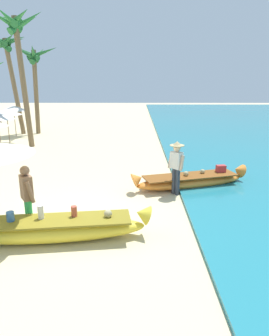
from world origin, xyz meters
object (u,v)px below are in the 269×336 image
object	(u,v)px
boat_orange_midground	(190,180)
palm_tree_tall_inland	(18,36)
palm_tree_leaning_seaward	(7,52)
person_tourist_customer	(27,195)
boat_yellow_foreground	(51,229)
person_vendor_hatted	(176,164)
palm_tree_far_behind	(35,64)

from	to	relation	value
boat_orange_midground	palm_tree_tall_inland	world-z (taller)	palm_tree_tall_inland
palm_tree_leaning_seaward	palm_tree_tall_inland	bearing A→B (deg)	-61.90
boat_orange_midground	person_tourist_customer	distance (m)	5.36
boat_yellow_foreground	palm_tree_tall_inland	xyz separation A→B (m)	(-3.90, 10.09, 5.20)
boat_yellow_foreground	palm_tree_leaning_seaward	xyz separation A→B (m)	(-6.05, 14.13, 4.78)
boat_orange_midground	palm_tree_tall_inland	xyz separation A→B (m)	(-7.59, 6.52, 5.24)
person_vendor_hatted	person_tourist_customer	bearing A→B (deg)	-146.72
boat_orange_midground	palm_tree_far_behind	bearing A→B (deg)	127.37
boat_yellow_foreground	person_tourist_customer	xyz separation A→B (m)	(-0.64, 0.49, 0.62)
boat_yellow_foreground	boat_orange_midground	size ratio (longest dim) A/B	1.13
boat_orange_midground	palm_tree_leaning_seaward	bearing A→B (deg)	132.71
boat_orange_midground	person_tourist_customer	xyz separation A→B (m)	(-4.33, -3.08, 0.65)
boat_orange_midground	person_vendor_hatted	size ratio (longest dim) A/B	2.38
boat_yellow_foreground	boat_orange_midground	xyz separation A→B (m)	(3.69, 3.57, -0.04)
boat_orange_midground	person_tourist_customer	bearing A→B (deg)	-144.54
boat_yellow_foreground	palm_tree_far_behind	distance (m)	15.46
palm_tree_leaning_seaward	palm_tree_far_behind	size ratio (longest dim) A/B	1.12
boat_yellow_foreground	person_tourist_customer	distance (m)	1.01
boat_yellow_foreground	palm_tree_far_behind	xyz separation A→B (m)	(-4.45, 14.23, 4.09)
boat_yellow_foreground	palm_tree_tall_inland	world-z (taller)	palm_tree_tall_inland
palm_tree_leaning_seaward	boat_orange_midground	bearing A→B (deg)	-47.29
boat_orange_midground	palm_tree_leaning_seaward	world-z (taller)	palm_tree_leaning_seaward
boat_orange_midground	person_vendor_hatted	xyz separation A→B (m)	(-0.57, -0.62, 0.73)
palm_tree_far_behind	boat_orange_midground	bearing A→B (deg)	-52.63
person_vendor_hatted	palm_tree_tall_inland	size ratio (longest dim) A/B	0.25
palm_tree_leaning_seaward	palm_tree_far_behind	world-z (taller)	palm_tree_leaning_seaward
person_tourist_customer	palm_tree_far_behind	xyz separation A→B (m)	(-3.81, 13.75, 3.47)
palm_tree_leaning_seaward	person_tourist_customer	bearing A→B (deg)	-68.35
person_vendor_hatted	palm_tree_far_behind	bearing A→B (deg)	123.89
person_tourist_customer	palm_tree_far_behind	size ratio (longest dim) A/B	0.29
palm_tree_leaning_seaward	palm_tree_far_behind	xyz separation A→B (m)	(1.60, 0.10, -0.69)
person_tourist_customer	palm_tree_tall_inland	world-z (taller)	palm_tree_tall_inland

